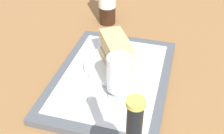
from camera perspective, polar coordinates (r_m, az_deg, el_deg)
name	(u,v)px	position (r m, az deg, el deg)	size (l,w,h in m)	color
ground_plane	(112,81)	(0.81, 0.00, -2.79)	(3.00, 3.00, 0.00)	olive
tray	(112,78)	(0.81, 0.00, -2.25)	(0.44, 0.32, 0.02)	#4C5156
placemat	(112,75)	(0.80, 0.00, -1.66)	(0.38, 0.27, 0.00)	silver
plate	(115,64)	(0.83, 0.58, 0.52)	(0.19, 0.19, 0.01)	white
sandwich	(115,51)	(0.80, 0.67, 3.26)	(0.14, 0.12, 0.08)	tan
beer_glass	(119,76)	(0.69, 1.40, -1.89)	(0.06, 0.06, 0.12)	silver
napkin_folded	(79,89)	(0.76, -6.78, -4.38)	(0.09, 0.07, 0.01)	white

